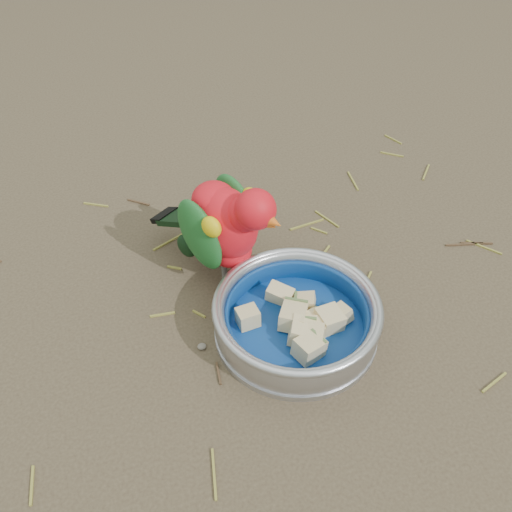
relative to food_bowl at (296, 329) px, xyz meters
name	(u,v)px	position (x,y,z in m)	size (l,w,h in m)	color
ground	(315,339)	(0.02, -0.02, -0.01)	(60.00, 60.00, 0.00)	#4B3E2D
food_bowl	(296,329)	(0.00, 0.00, 0.00)	(0.24, 0.24, 0.02)	#B2B2BA
bowl_wall	(297,315)	(0.00, 0.00, 0.03)	(0.24, 0.24, 0.04)	#B2B2BA
fruit_wedges	(296,318)	(0.00, 0.00, 0.02)	(0.14, 0.14, 0.03)	#DBC28A
lory_parrot	(226,232)	(-0.06, 0.14, 0.08)	(0.11, 0.23, 0.19)	red
ground_debris	(295,317)	(0.01, 0.03, -0.01)	(0.90, 0.80, 0.01)	olive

